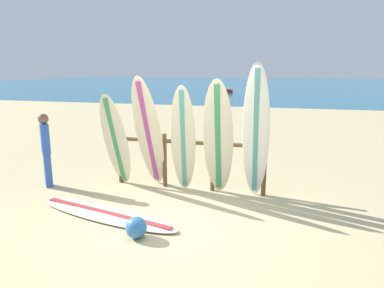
# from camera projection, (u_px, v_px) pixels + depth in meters

# --- Properties ---
(ground_plane) EXTENTS (120.00, 120.00, 0.00)m
(ground_plane) POSITION_uv_depth(u_px,v_px,m) (170.00, 223.00, 5.50)
(ground_plane) COLOR #CCB784
(ocean_water) EXTENTS (120.00, 80.00, 0.01)m
(ocean_water) POSITION_uv_depth(u_px,v_px,m) (276.00, 84.00, 60.20)
(ocean_water) COLOR #196B93
(ocean_water) RESTS_ON ground
(surfboard_rack) EXTENTS (3.17, 0.09, 1.13)m
(surfboard_rack) POSITION_uv_depth(u_px,v_px,m) (188.00, 155.00, 6.98)
(surfboard_rack) COLOR brown
(surfboard_rack) RESTS_ON ground
(surfboard_leaning_far_left) EXTENTS (0.54, 0.75, 1.99)m
(surfboard_leaning_far_left) POSITION_uv_depth(u_px,v_px,m) (116.00, 141.00, 7.00)
(surfboard_leaning_far_left) COLOR beige
(surfboard_leaning_far_left) RESTS_ON ground
(surfboard_leaning_left) EXTENTS (0.55, 0.97, 2.33)m
(surfboard_leaning_left) POSITION_uv_depth(u_px,v_px,m) (149.00, 134.00, 6.83)
(surfboard_leaning_left) COLOR beige
(surfboard_leaning_left) RESTS_ON ground
(surfboard_leaning_center_left) EXTENTS (0.58, 0.70, 2.17)m
(surfboard_leaning_center_left) POSITION_uv_depth(u_px,v_px,m) (183.00, 140.00, 6.64)
(surfboard_leaning_center_left) COLOR beige
(surfboard_leaning_center_left) RESTS_ON ground
(surfboard_leaning_center) EXTENTS (0.61, 0.68, 2.29)m
(surfboard_leaning_center) POSITION_uv_depth(u_px,v_px,m) (218.00, 139.00, 6.46)
(surfboard_leaning_center) COLOR beige
(surfboard_leaning_center) RESTS_ON ground
(surfboard_leaning_center_right) EXTENTS (0.51, 0.66, 2.57)m
(surfboard_leaning_center_right) POSITION_uv_depth(u_px,v_px,m) (256.00, 133.00, 6.25)
(surfboard_leaning_center_right) COLOR white
(surfboard_leaning_center_right) RESTS_ON ground
(surfboard_lying_on_sand) EXTENTS (2.89, 1.18, 0.08)m
(surfboard_lying_on_sand) POSITION_uv_depth(u_px,v_px,m) (105.00, 214.00, 5.78)
(surfboard_lying_on_sand) COLOR silver
(surfboard_lying_on_sand) RESTS_ON ground
(beachgoer_standing) EXTENTS (0.29, 0.29, 1.55)m
(beachgoer_standing) POSITION_uv_depth(u_px,v_px,m) (46.00, 147.00, 7.08)
(beachgoer_standing) COLOR #3359B2
(beachgoer_standing) RESTS_ON ground
(small_boat_offshore) EXTENTS (2.78, 1.42, 0.71)m
(small_boat_offshore) POSITION_uv_depth(u_px,v_px,m) (220.00, 90.00, 36.53)
(small_boat_offshore) COLOR #B22D28
(small_boat_offshore) RESTS_ON ocean_water
(beach_ball) EXTENTS (0.32, 0.32, 0.32)m
(beach_ball) POSITION_uv_depth(u_px,v_px,m) (136.00, 228.00, 5.01)
(beach_ball) COLOR #3372B2
(beach_ball) RESTS_ON ground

